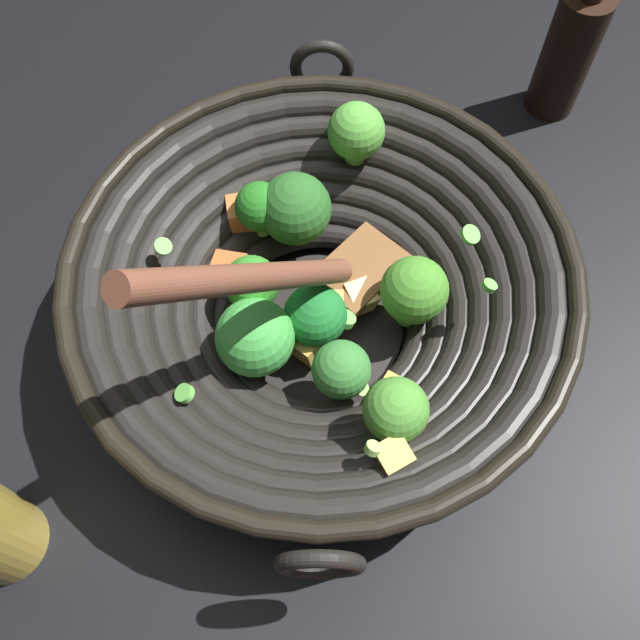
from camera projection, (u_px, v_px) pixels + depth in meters
ground_plane at (321, 330)px, 0.57m from camera, size 4.00×4.00×0.00m
wok at (321, 290)px, 0.52m from camera, size 0.39×0.37×0.25m
soy_sauce_bottle at (569, 49)px, 0.63m from camera, size 0.05×0.05×0.17m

